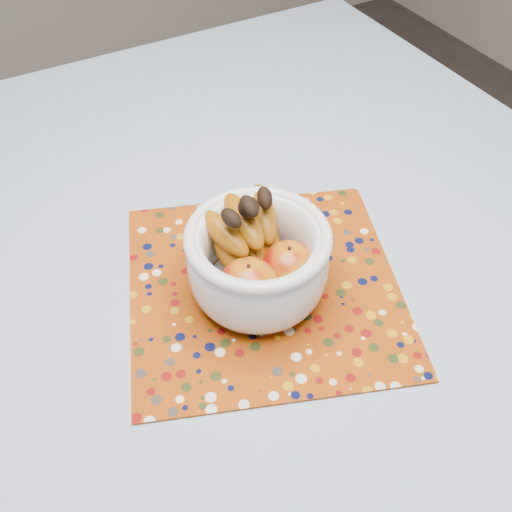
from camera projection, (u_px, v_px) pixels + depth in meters
name	position (u px, v px, depth m)	size (l,w,h in m)	color
table	(225.00, 288.00, 0.96)	(1.20, 1.20, 0.75)	brown
tablecloth	(223.00, 252.00, 0.90)	(1.32, 1.32, 0.01)	#6080A1
placemat	(264.00, 286.00, 0.84)	(0.37, 0.37, 0.00)	#893507
fruit_bowl	(256.00, 254.00, 0.79)	(0.19, 0.20, 0.16)	silver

